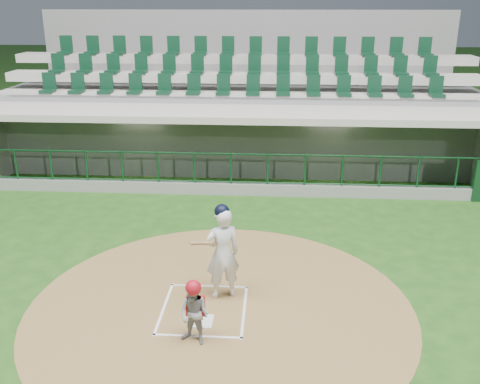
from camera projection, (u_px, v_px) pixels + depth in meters
name	position (u px, v px, depth m)	size (l,w,h in m)	color
ground	(206.00, 301.00, 10.20)	(120.00, 120.00, 0.00)	#1C4513
dirt_circle	(220.00, 307.00, 9.99)	(7.20, 7.20, 0.01)	brown
home_plate	(201.00, 321.00, 9.54)	(0.43, 0.43, 0.02)	silver
batter_box_chalk	(204.00, 309.00, 9.91)	(1.55, 1.80, 0.01)	white
dugout_structure	(240.00, 147.00, 17.23)	(16.40, 3.70, 3.00)	gray
seating_deck	(242.00, 114.00, 19.96)	(17.00, 6.72, 5.15)	slate
batter	(222.00, 252.00, 10.04)	(0.93, 0.97, 1.91)	silver
catcher	(194.00, 312.00, 8.78)	(0.64, 0.58, 1.17)	gray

